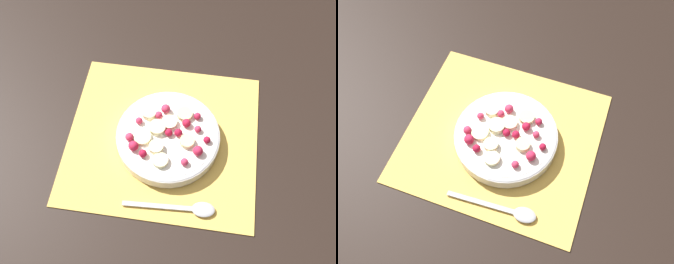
% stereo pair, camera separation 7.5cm
% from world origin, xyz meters
% --- Properties ---
extents(ground_plane, '(3.00, 3.00, 0.00)m').
position_xyz_m(ground_plane, '(0.00, 0.00, 0.00)').
color(ground_plane, black).
extents(placemat, '(0.40, 0.36, 0.01)m').
position_xyz_m(placemat, '(0.00, 0.00, 0.00)').
color(placemat, '#E0B251').
rests_on(placemat, ground_plane).
extents(fruit_bowl, '(0.21, 0.21, 0.05)m').
position_xyz_m(fruit_bowl, '(0.01, -0.01, 0.03)').
color(fruit_bowl, white).
rests_on(fruit_bowl, placemat).
extents(spoon, '(0.18, 0.03, 0.01)m').
position_xyz_m(spoon, '(0.07, -0.15, 0.01)').
color(spoon, '#B2B2B7').
rests_on(spoon, placemat).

